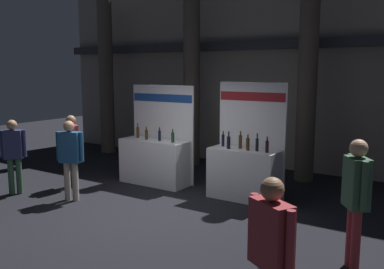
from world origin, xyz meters
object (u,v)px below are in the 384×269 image
(visitor_1, at_px, (13,151))
(visitor_5, at_px, (72,145))
(exhibitor_booth_1, at_px, (245,169))
(exhibitor_booth_0, at_px, (155,158))
(visitor_0, at_px, (356,192))
(visitor_3, at_px, (271,248))
(visitor_4, at_px, (70,154))

(visitor_1, relative_size, visitor_5, 0.98)
(exhibitor_booth_1, bearing_deg, exhibitor_booth_0, -178.25)
(visitor_1, xyz_separation_m, visitor_5, (0.60, 1.06, 0.03))
(exhibitor_booth_0, distance_m, exhibitor_booth_1, 2.26)
(visitor_0, height_order, visitor_5, visitor_0)
(visitor_0, bearing_deg, visitor_1, 58.83)
(visitor_1, bearing_deg, visitor_3, 122.21)
(visitor_1, bearing_deg, exhibitor_booth_1, 166.59)
(visitor_0, bearing_deg, visitor_4, 55.95)
(exhibitor_booth_0, xyz_separation_m, visitor_0, (4.85, -1.96, 0.45))
(visitor_3, bearing_deg, visitor_0, -67.09)
(visitor_1, xyz_separation_m, visitor_4, (1.36, 0.35, 0.03))
(exhibitor_booth_0, bearing_deg, visitor_0, -21.96)
(visitor_3, bearing_deg, exhibitor_booth_0, -10.89)
(visitor_1, bearing_deg, exhibitor_booth_0, -173.33)
(visitor_5, bearing_deg, visitor_3, -172.16)
(visitor_0, bearing_deg, visitor_5, 49.39)
(exhibitor_booth_1, relative_size, visitor_4, 1.46)
(visitor_4, relative_size, visitor_5, 1.00)
(exhibitor_booth_1, height_order, visitor_1, exhibitor_booth_1)
(visitor_4, bearing_deg, exhibitor_booth_1, 13.02)
(visitor_1, distance_m, visitor_3, 6.77)
(visitor_4, bearing_deg, visitor_1, 172.07)
(exhibitor_booth_0, distance_m, visitor_4, 2.09)
(visitor_4, xyz_separation_m, visitor_5, (-0.77, 0.72, -0.00))
(visitor_1, relative_size, visitor_3, 0.96)
(exhibitor_booth_0, relative_size, visitor_0, 1.30)
(visitor_3, distance_m, visitor_5, 6.58)
(visitor_5, bearing_deg, exhibitor_booth_1, -126.86)
(visitor_4, distance_m, visitor_5, 1.05)
(visitor_4, height_order, visitor_5, same)
(visitor_3, height_order, visitor_5, visitor_3)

